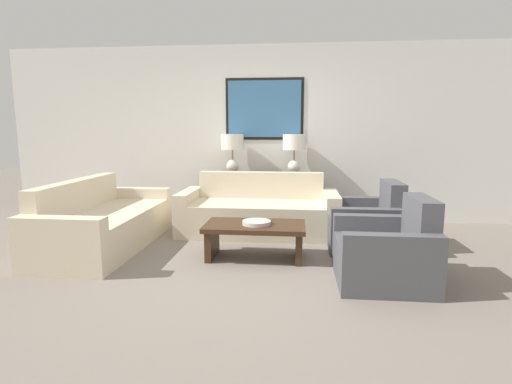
{
  "coord_description": "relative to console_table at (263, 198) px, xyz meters",
  "views": [
    {
      "loc": [
        0.5,
        -3.71,
        1.39
      ],
      "look_at": [
        0.02,
        1.0,
        0.65
      ],
      "focal_mm": 28.0,
      "sensor_mm": 36.0,
      "label": 1
    }
  ],
  "objects": [
    {
      "name": "ground_plane",
      "position": [
        0.0,
        -2.2,
        -0.37
      ],
      "size": [
        20.0,
        20.0,
        0.0
      ],
      "primitive_type": "plane",
      "color": "slate"
    },
    {
      "name": "couch_by_side",
      "position": [
        -1.78,
        -1.48,
        -0.09
      ],
      "size": [
        0.91,
        2.1,
        0.8
      ],
      "color": "beige",
      "rests_on": "ground_plane"
    },
    {
      "name": "table_lamp_right",
      "position": [
        0.46,
        0.0,
        0.76
      ],
      "size": [
        0.34,
        0.34,
        0.59
      ],
      "color": "silver",
      "rests_on": "console_table"
    },
    {
      "name": "couch_by_back_wall",
      "position": [
        0.0,
        -0.64,
        -0.09
      ],
      "size": [
        2.1,
        0.91,
        0.8
      ],
      "color": "beige",
      "rests_on": "ground_plane"
    },
    {
      "name": "armchair_near_back_wall",
      "position": [
        1.34,
        -1.18,
        -0.1
      ],
      "size": [
        0.83,
        0.89,
        0.79
      ],
      "color": "#4C4C51",
      "rests_on": "ground_plane"
    },
    {
      "name": "armchair_near_camera",
      "position": [
        1.34,
        -2.28,
        -0.1
      ],
      "size": [
        0.83,
        0.89,
        0.79
      ],
      "color": "#4C4C51",
      "rests_on": "ground_plane"
    },
    {
      "name": "table_lamp_left",
      "position": [
        -0.46,
        0.0,
        0.76
      ],
      "size": [
        0.34,
        0.34,
        0.59
      ],
      "color": "silver",
      "rests_on": "console_table"
    },
    {
      "name": "console_table",
      "position": [
        0.0,
        0.0,
        0.0
      ],
      "size": [
        1.41,
        0.37,
        0.73
      ],
      "color": "#332319",
      "rests_on": "ground_plane"
    },
    {
      "name": "back_wall",
      "position": [
        0.0,
        0.27,
        0.97
      ],
      "size": [
        8.09,
        0.12,
        2.65
      ],
      "color": "silver",
      "rests_on": "ground_plane"
    },
    {
      "name": "decorative_bowl",
      "position": [
        0.08,
        -1.75,
        0.04
      ],
      "size": [
        0.31,
        0.31,
        0.04
      ],
      "color": "beige",
      "rests_on": "coffee_table"
    },
    {
      "name": "coffee_table",
      "position": [
        0.06,
        -1.73,
        -0.09
      ],
      "size": [
        1.08,
        0.59,
        0.38
      ],
      "color": "#3D2616",
      "rests_on": "ground_plane"
    }
  ]
}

